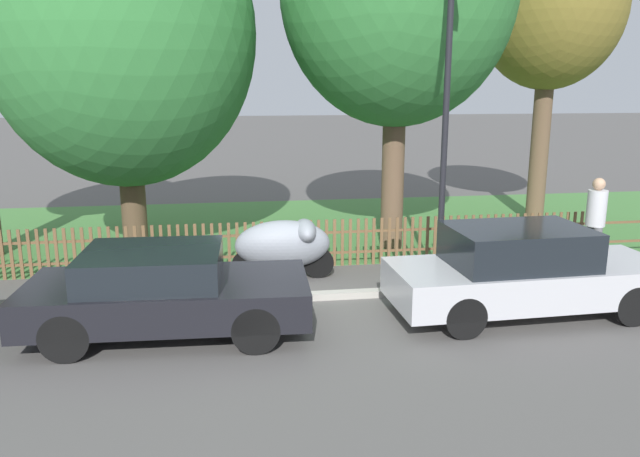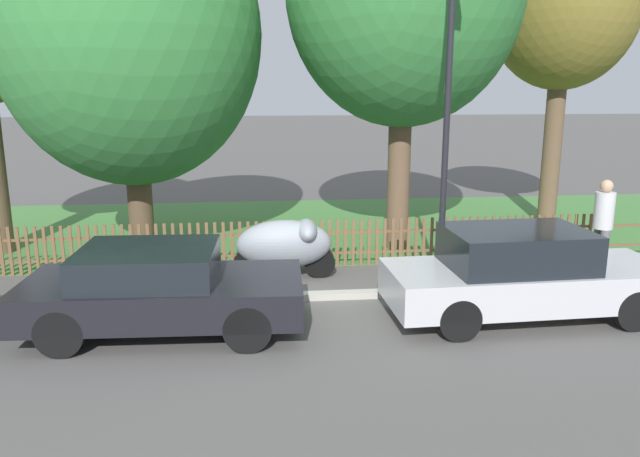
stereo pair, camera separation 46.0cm
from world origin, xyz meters
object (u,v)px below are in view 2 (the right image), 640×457
object	(u,v)px
parked_car_red_compact	(524,274)
covered_motorcycle	(287,243)
tree_far_left	(564,6)
pedestrian_near_fence	(603,221)
tree_behind_motorcycle	(129,34)
street_lamp	(450,88)
parked_car_navy_estate	(160,288)

from	to	relation	value
parked_car_red_compact	covered_motorcycle	bearing A→B (deg)	144.10
tree_far_left	pedestrian_near_fence	world-z (taller)	tree_far_left
parked_car_red_compact	tree_far_left	distance (m)	8.74
parked_car_red_compact	pedestrian_near_fence	distance (m)	3.30
tree_behind_motorcycle	street_lamp	distance (m)	6.53
parked_car_navy_estate	street_lamp	bearing A→B (deg)	19.38
tree_behind_motorcycle	pedestrian_near_fence	size ratio (longest dim) A/B	4.16
tree_behind_motorcycle	tree_far_left	world-z (taller)	tree_behind_motorcycle
parked_car_red_compact	pedestrian_near_fence	world-z (taller)	pedestrian_near_fence
parked_car_navy_estate	street_lamp	distance (m)	5.69
parked_car_navy_estate	parked_car_red_compact	bearing A→B (deg)	2.02
covered_motorcycle	tree_behind_motorcycle	world-z (taller)	tree_behind_motorcycle
tree_behind_motorcycle	parked_car_navy_estate	bearing A→B (deg)	-77.10
covered_motorcycle	pedestrian_near_fence	distance (m)	6.07
tree_behind_motorcycle	tree_far_left	bearing A→B (deg)	11.32
covered_motorcycle	street_lamp	distance (m)	4.04
tree_far_left	tree_behind_motorcycle	bearing A→B (deg)	-168.68
parked_car_red_compact	tree_far_left	bearing A→B (deg)	59.58
tree_far_left	street_lamp	size ratio (longest dim) A/B	1.36
pedestrian_near_fence	street_lamp	distance (m)	4.22
tree_behind_motorcycle	street_lamp	xyz separation A→B (m)	(5.71, -2.99, -1.03)
parked_car_navy_estate	street_lamp	xyz separation A→B (m)	(4.70, 1.45, 2.86)
pedestrian_near_fence	parked_car_red_compact	bearing A→B (deg)	133.11
parked_car_red_compact	tree_far_left	world-z (taller)	tree_far_left
parked_car_navy_estate	pedestrian_near_fence	size ratio (longest dim) A/B	2.25
covered_motorcycle	pedestrian_near_fence	size ratio (longest dim) A/B	1.05
tree_far_left	parked_car_navy_estate	bearing A→B (deg)	-144.52
parked_car_navy_estate	tree_far_left	size ratio (longest dim) A/B	0.54
parked_car_navy_estate	tree_far_left	bearing A→B (deg)	37.76
pedestrian_near_fence	street_lamp	bearing A→B (deg)	103.74
parked_car_red_compact	tree_far_left	xyz separation A→B (m)	(3.49, 6.47, 4.73)
tree_behind_motorcycle	tree_far_left	size ratio (longest dim) A/B	1.00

